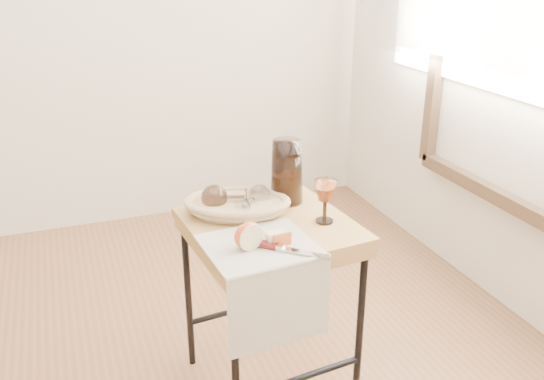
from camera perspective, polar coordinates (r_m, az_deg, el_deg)
name	(u,v)px	position (r m, az deg, el deg)	size (l,w,h in m)	color
curtain	(530,23)	(2.41, 24.10, 14.83)	(0.02, 1.00, 2.20)	white
side_table	(270,306)	(2.01, -0.20, -11.41)	(0.50, 0.50, 0.64)	brown
tea_towel	(259,246)	(1.71, -1.25, -5.51)	(0.32, 0.28, 0.01)	white
bread_basket	(237,206)	(1.91, -3.43, -1.62)	(0.31, 0.22, 0.05)	tan
goblet_lying_a	(228,197)	(1.91, -4.37, -0.71)	(0.14, 0.09, 0.09)	brown
goblet_lying_b	(252,199)	(1.90, -1.96, -0.94)	(0.12, 0.07, 0.07)	white
pitcher	(287,171)	(1.97, 1.46, 1.85)	(0.16, 0.24, 0.26)	black
wine_goblet	(325,201)	(1.84, 5.26, -1.09)	(0.07, 0.07, 0.15)	white
apple_half	(247,235)	(1.67, -2.44, -4.46)	(0.09, 0.05, 0.08)	red
apple_wedge	(276,238)	(1.70, 0.44, -4.76)	(0.06, 0.03, 0.04)	beige
table_knife	(283,247)	(1.67, 1.14, -5.67)	(0.26, 0.03, 0.02)	silver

